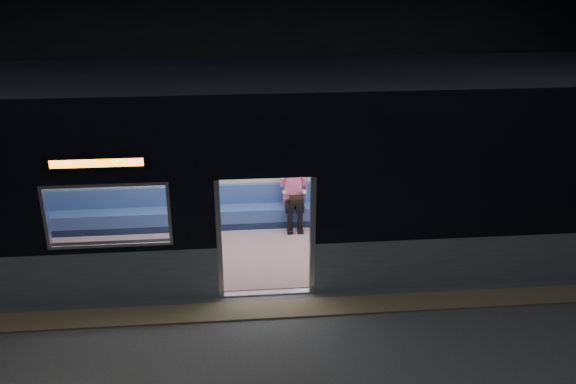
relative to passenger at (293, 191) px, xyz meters
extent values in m
cube|color=#47494C|center=(-0.68, -3.55, -0.79)|extent=(24.00, 14.00, 0.01)
cube|color=black|center=(-0.68, 3.43, 1.72)|extent=(24.00, 0.04, 5.00)
cube|color=#8C7F59|center=(-0.68, -3.00, -0.77)|extent=(22.80, 0.50, 0.03)
cube|color=#8F9FAB|center=(4.17, -2.49, -0.33)|extent=(8.30, 0.12, 0.90)
cube|color=black|center=(4.17, -2.49, 1.27)|extent=(8.30, 0.12, 2.30)
cube|color=black|center=(-0.68, -2.49, 1.84)|extent=(1.40, 0.12, 1.15)
cube|color=#B7BABC|center=(-1.42, -2.49, 0.24)|extent=(0.08, 0.14, 2.05)
cube|color=#B7BABC|center=(0.06, -2.49, 0.24)|extent=(0.08, 0.14, 2.05)
cube|color=black|center=(-3.13, -2.57, 1.61)|extent=(1.50, 0.04, 0.18)
cube|color=orange|center=(-3.13, -2.58, 1.61)|extent=(1.34, 0.03, 0.12)
cube|color=beige|center=(-0.68, 0.39, 0.82)|extent=(18.00, 0.12, 3.20)
cube|color=black|center=(-0.68, -1.05, 2.49)|extent=(18.00, 3.00, 0.15)
cube|color=gray|center=(-0.68, -1.05, -0.76)|extent=(17.76, 2.76, 0.04)
cube|color=beige|center=(-0.68, -1.05, 1.57)|extent=(17.76, 2.76, 0.10)
cube|color=#324491|center=(-0.68, 0.07, -0.54)|extent=(11.00, 0.48, 0.41)
cube|color=#324491|center=(-0.68, 0.26, -0.13)|extent=(11.00, 0.10, 0.40)
cube|color=#715258|center=(-3.98, -2.14, -0.54)|extent=(4.40, 0.48, 0.41)
cube|color=#715258|center=(2.62, -2.14, -0.54)|extent=(4.40, 0.48, 0.41)
cylinder|color=silver|center=(-1.63, -2.18, 0.39)|extent=(0.04, 0.04, 2.26)
cylinder|color=silver|center=(-1.63, 0.08, 0.39)|extent=(0.04, 0.04, 2.26)
cylinder|color=silver|center=(0.27, -2.18, 0.39)|extent=(0.04, 0.04, 2.26)
cylinder|color=silver|center=(0.27, 0.08, 0.39)|extent=(0.04, 0.04, 2.26)
cylinder|color=silver|center=(-0.68, 0.03, 1.17)|extent=(11.00, 0.03, 0.03)
cube|color=black|center=(-0.10, -0.14, -0.26)|extent=(0.16, 0.45, 0.15)
cube|color=black|center=(0.10, -0.14, -0.26)|extent=(0.16, 0.45, 0.15)
cylinder|color=black|center=(-0.10, -0.35, -0.53)|extent=(0.11, 0.11, 0.43)
cylinder|color=black|center=(0.10, -0.35, -0.53)|extent=(0.11, 0.11, 0.43)
cube|color=#CB5B8A|center=(0.00, 0.04, -0.24)|extent=(0.38, 0.21, 0.19)
cylinder|color=#CB5B8A|center=(0.00, 0.07, 0.10)|extent=(0.37, 0.37, 0.50)
sphere|color=tan|center=(0.00, 0.05, 0.45)|extent=(0.20, 0.20, 0.20)
sphere|color=black|center=(0.00, 0.09, 0.49)|extent=(0.21, 0.21, 0.21)
cube|color=black|center=(0.04, -0.22, -0.12)|extent=(0.30, 0.27, 0.13)
cube|color=white|center=(0.60, 0.31, 0.69)|extent=(1.01, 0.03, 0.66)
camera|label=1|loc=(-1.12, -11.12, 4.59)|focal=38.00mm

